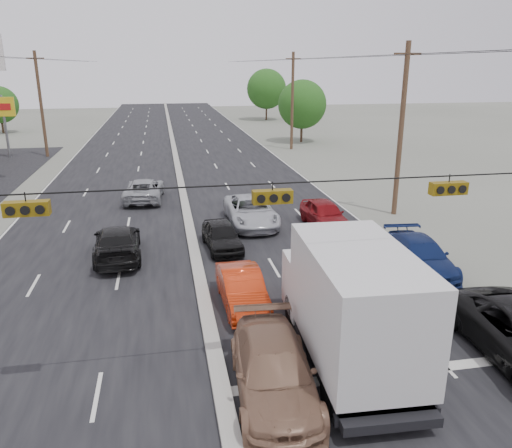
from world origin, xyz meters
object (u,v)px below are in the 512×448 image
at_px(queue_car_b, 339,253).
at_px(oncoming_near, 117,243).
at_px(pole_sign_far, 3,112).
at_px(queue_car_d, 420,256).
at_px(queue_car_e, 325,214).
at_px(oncoming_far, 144,190).
at_px(utility_pole_right_c, 292,101).
at_px(queue_car_c, 251,211).
at_px(utility_pole_left_c, 41,104).
at_px(box_truck, 349,303).
at_px(queue_car_a, 222,236).
at_px(red_sedan, 242,289).
at_px(tree_right_mid, 302,104).
at_px(tan_sedan, 274,371).
at_px(utility_pole_right_b, 401,130).
at_px(tree_right_far, 266,89).

distance_m(queue_car_b, oncoming_near, 10.30).
distance_m(pole_sign_far, queue_car_d, 42.38).
relative_size(queue_car_e, oncoming_far, 0.86).
height_order(queue_car_b, oncoming_near, queue_car_b).
distance_m(utility_pole_right_c, oncoming_far, 24.57).
bearing_deg(queue_car_b, queue_car_d, -20.36).
height_order(queue_car_c, queue_car_e, queue_car_c).
distance_m(utility_pole_left_c, queue_car_d, 40.43).
bearing_deg(box_truck, queue_car_b, 74.65).
xyz_separation_m(box_truck, queue_car_e, (3.49, 12.80, -1.21)).
distance_m(utility_pole_left_c, oncoming_near, 31.04).
bearing_deg(queue_car_c, queue_car_d, -52.80).
xyz_separation_m(box_truck, queue_car_a, (-2.57, 10.46, -1.29)).
bearing_deg(queue_car_d, red_sedan, -161.56).
height_order(queue_car_b, queue_car_d, queue_car_b).
relative_size(tree_right_mid, tan_sedan, 1.36).
distance_m(queue_car_d, oncoming_near, 13.80).
bearing_deg(utility_pole_left_c, queue_car_a, -64.49).
bearing_deg(utility_pole_right_c, queue_car_d, -94.94).
relative_size(queue_car_a, oncoming_near, 0.77).
height_order(utility_pole_right_b, queue_car_e, utility_pole_right_b).
relative_size(queue_car_c, queue_car_d, 1.12).
bearing_deg(pole_sign_far, red_sedan, -63.83).
distance_m(tree_right_far, red_sedan, 67.15).
relative_size(tree_right_mid, oncoming_near, 1.37).
bearing_deg(red_sedan, queue_car_e, 53.32).
distance_m(tree_right_far, queue_car_a, 61.06).
relative_size(tree_right_far, queue_car_e, 1.82).
bearing_deg(red_sedan, oncoming_far, 102.00).
relative_size(utility_pole_right_b, pole_sign_far, 1.67).
relative_size(box_truck, tan_sedan, 1.46).
bearing_deg(box_truck, queue_car_e, 77.34).
xyz_separation_m(utility_pole_right_c, oncoming_far, (-15.09, -18.89, -4.38)).
relative_size(tree_right_mid, queue_car_d, 1.42).
xyz_separation_m(tan_sedan, queue_car_c, (2.10, 15.35, 0.02)).
bearing_deg(utility_pole_left_c, queue_car_c, -57.89).
bearing_deg(utility_pole_left_c, red_sedan, -68.56).
height_order(tan_sedan, queue_car_d, tan_sedan).
height_order(queue_car_b, oncoming_far, queue_car_b).
distance_m(box_truck, queue_car_b, 7.30).
bearing_deg(queue_car_e, utility_pole_right_c, 76.59).
bearing_deg(box_truck, queue_car_c, 94.47).
relative_size(utility_pole_left_c, queue_car_a, 2.50).
bearing_deg(oncoming_near, utility_pole_right_b, -167.81).
xyz_separation_m(utility_pole_right_c, queue_car_a, (-11.10, -29.13, -4.43)).
bearing_deg(queue_car_b, queue_car_a, 136.18).
bearing_deg(queue_car_b, tan_sedan, -127.33).
height_order(utility_pole_right_c, queue_car_c, utility_pole_right_c).
bearing_deg(tree_right_mid, tan_sedan, -106.52).
bearing_deg(tree_right_mid, oncoming_far, -126.37).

